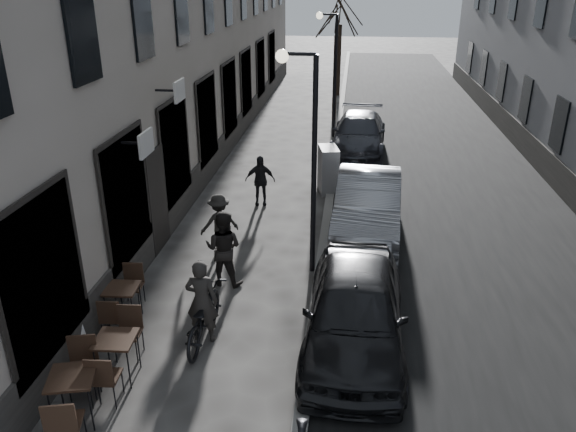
% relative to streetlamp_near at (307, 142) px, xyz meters
% --- Properties ---
extents(road, '(7.30, 60.00, 0.00)m').
position_rel_streetlamp_near_xyz_m(road, '(4.02, 10.00, -3.16)').
color(road, black).
rests_on(road, ground).
extents(kerb, '(0.25, 60.00, 0.12)m').
position_rel_streetlamp_near_xyz_m(kerb, '(0.37, 10.00, -3.10)').
color(kerb, gray).
rests_on(kerb, ground).
extents(streetlamp_near, '(0.90, 0.28, 5.09)m').
position_rel_streetlamp_near_xyz_m(streetlamp_near, '(0.00, 0.00, 0.00)').
color(streetlamp_near, black).
rests_on(streetlamp_near, ground).
extents(streetlamp_far, '(0.90, 0.28, 5.09)m').
position_rel_streetlamp_near_xyz_m(streetlamp_far, '(0.00, 12.00, 0.00)').
color(streetlamp_far, black).
rests_on(streetlamp_far, ground).
extents(tree_near, '(2.40, 2.40, 5.70)m').
position_rel_streetlamp_near_xyz_m(tree_near, '(0.07, 15.00, 1.50)').
color(tree_near, black).
rests_on(tree_near, ground).
extents(tree_far, '(2.40, 2.40, 5.70)m').
position_rel_streetlamp_near_xyz_m(tree_far, '(0.07, 21.00, 1.50)').
color(tree_far, black).
rests_on(tree_far, ground).
extents(bistro_set_a, '(0.88, 1.76, 1.01)m').
position_rel_streetlamp_near_xyz_m(bistro_set_a, '(-3.14, -5.27, -2.64)').
color(bistro_set_a, '#2F1E15').
rests_on(bistro_set_a, ground).
extents(bistro_set_b, '(0.71, 1.66, 0.97)m').
position_rel_streetlamp_near_xyz_m(bistro_set_b, '(-2.88, -4.23, -2.66)').
color(bistro_set_b, '#2F1E15').
rests_on(bistro_set_b, ground).
extents(bistro_set_c, '(0.68, 1.58, 0.92)m').
position_rel_streetlamp_near_xyz_m(bistro_set_c, '(-3.45, -2.55, -2.69)').
color(bistro_set_c, '#2F1E15').
rests_on(bistro_set_c, ground).
extents(sign_board, '(0.56, 0.73, 1.15)m').
position_rel_streetlamp_near_xyz_m(sign_board, '(-3.84, -3.96, -2.69)').
color(sign_board, black).
rests_on(sign_board, ground).
extents(utility_cabinet, '(0.74, 1.08, 1.48)m').
position_rel_streetlamp_near_xyz_m(utility_cabinet, '(0.27, 5.29, -2.42)').
color(utility_cabinet, slate).
rests_on(utility_cabinet, ground).
extents(bicycle, '(0.76, 2.01, 1.04)m').
position_rel_streetlamp_near_xyz_m(bicycle, '(-1.69, -2.96, -2.64)').
color(bicycle, black).
rests_on(bicycle, ground).
extents(cyclist_rider, '(0.64, 0.43, 1.71)m').
position_rel_streetlamp_near_xyz_m(cyclist_rider, '(-1.69, -2.96, -2.31)').
color(cyclist_rider, '#292724').
rests_on(cyclist_rider, ground).
extents(pedestrian_near, '(0.94, 0.78, 1.76)m').
position_rel_streetlamp_near_xyz_m(pedestrian_near, '(-1.76, -0.81, -2.28)').
color(pedestrian_near, black).
rests_on(pedestrian_near, ground).
extents(pedestrian_mid, '(1.12, 0.93, 1.51)m').
position_rel_streetlamp_near_xyz_m(pedestrian_mid, '(-2.23, 0.82, -2.41)').
color(pedestrian_mid, black).
rests_on(pedestrian_mid, ground).
extents(pedestrian_far, '(0.94, 0.49, 1.54)m').
position_rel_streetlamp_near_xyz_m(pedestrian_far, '(-1.72, 3.98, -2.39)').
color(pedestrian_far, black).
rests_on(pedestrian_far, ground).
extents(car_near, '(1.95, 4.63, 1.56)m').
position_rel_streetlamp_near_xyz_m(car_near, '(1.17, -2.83, -2.38)').
color(car_near, black).
rests_on(car_near, ground).
extents(car_mid, '(1.94, 4.91, 1.59)m').
position_rel_streetlamp_near_xyz_m(car_mid, '(1.48, 2.38, -2.36)').
color(car_mid, '#97999F').
rests_on(car_mid, ground).
extents(car_far, '(2.29, 5.07, 1.44)m').
position_rel_streetlamp_near_xyz_m(car_far, '(1.25, 9.94, -2.44)').
color(car_far, '#35373F').
rests_on(car_far, ground).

